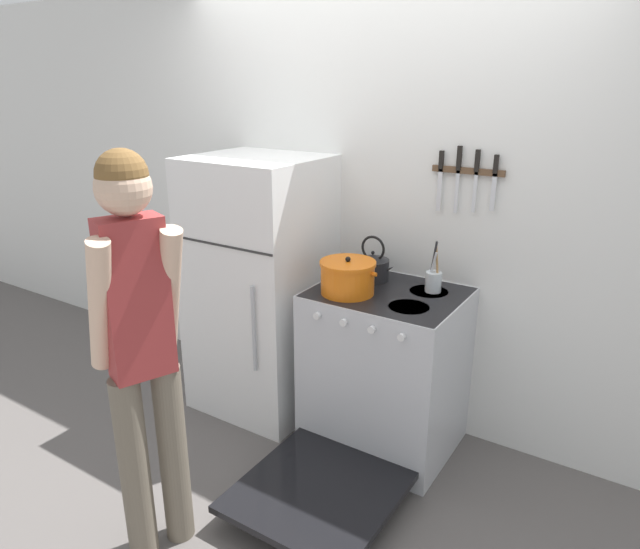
# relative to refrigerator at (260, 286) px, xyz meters

# --- Properties ---
(ground_plane) EXTENTS (14.00, 14.00, 0.00)m
(ground_plane) POSITION_rel_refrigerator_xyz_m (0.55, 0.34, -0.79)
(ground_plane) COLOR #5B5654
(wall_back) EXTENTS (10.00, 0.06, 2.55)m
(wall_back) POSITION_rel_refrigerator_xyz_m (0.55, 0.37, 0.49)
(wall_back) COLOR silver
(wall_back) RESTS_ON ground_plane
(refrigerator) EXTENTS (0.74, 0.70, 1.57)m
(refrigerator) POSITION_rel_refrigerator_xyz_m (0.00, 0.00, 0.00)
(refrigerator) COLOR white
(refrigerator) RESTS_ON ground_plane
(stove_range) EXTENTS (0.78, 1.38, 0.92)m
(stove_range) POSITION_rel_refrigerator_xyz_m (0.85, -0.02, -0.33)
(stove_range) COLOR silver
(stove_range) RESTS_ON ground_plane
(dutch_oven_pot) EXTENTS (0.33, 0.29, 0.20)m
(dutch_oven_pot) POSITION_rel_refrigerator_xyz_m (0.68, -0.11, 0.22)
(dutch_oven_pot) COLOR orange
(dutch_oven_pot) RESTS_ON stove_range
(tea_kettle) EXTENTS (0.23, 0.19, 0.26)m
(tea_kettle) POSITION_rel_refrigerator_xyz_m (0.69, 0.14, 0.21)
(tea_kettle) COLOR black
(tea_kettle) RESTS_ON stove_range
(utensil_jar) EXTENTS (0.09, 0.09, 0.28)m
(utensil_jar) POSITION_rel_refrigerator_xyz_m (1.05, 0.15, 0.20)
(utensil_jar) COLOR silver
(utensil_jar) RESTS_ON stove_range
(person) EXTENTS (0.37, 0.42, 1.76)m
(person) POSITION_rel_refrigerator_xyz_m (0.36, -1.21, 0.22)
(person) COLOR #6B6051
(person) RESTS_ON ground_plane
(wall_knife_strip) EXTENTS (0.38, 0.03, 0.35)m
(wall_knife_strip) POSITION_rel_refrigerator_xyz_m (1.13, 0.32, 0.76)
(wall_knife_strip) COLOR brown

